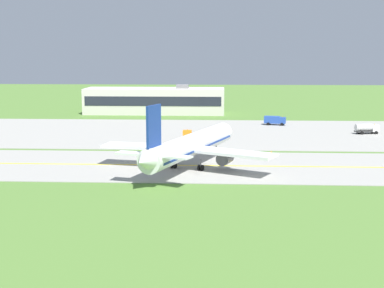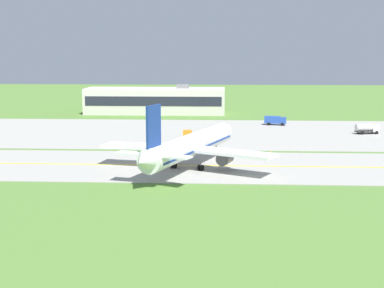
{
  "view_description": "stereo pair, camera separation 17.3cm",
  "coord_description": "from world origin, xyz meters",
  "px_view_note": "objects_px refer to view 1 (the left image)",
  "views": [
    {
      "loc": [
        12.58,
        -99.53,
        20.81
      ],
      "look_at": [
        7.39,
        0.5,
        4.0
      ],
      "focal_mm": 51.88,
      "sensor_mm": 36.0,
      "label": 1
    },
    {
      "loc": [
        12.76,
        -99.52,
        20.81
      ],
      "look_at": [
        7.39,
        0.5,
        4.0
      ],
      "focal_mm": 51.88,
      "sensor_mm": 36.0,
      "label": 2
    }
  ],
  "objects_px": {
    "service_truck_baggage": "(367,128)",
    "service_truck_fuel": "(188,135)",
    "airplane_lead": "(190,146)",
    "service_truck_catering": "(275,120)"
  },
  "relations": [
    {
      "from": "airplane_lead",
      "to": "service_truck_baggage",
      "type": "xyz_separation_m",
      "value": [
        42.45,
        43.75,
        -2.6
      ]
    },
    {
      "from": "service_truck_baggage",
      "to": "service_truck_fuel",
      "type": "distance_m",
      "value": 46.19
    },
    {
      "from": "service_truck_baggage",
      "to": "service_truck_fuel",
      "type": "height_order",
      "value": "service_truck_baggage"
    },
    {
      "from": "service_truck_baggage",
      "to": "service_truck_fuel",
      "type": "bearing_deg",
      "value": -166.27
    },
    {
      "from": "airplane_lead",
      "to": "service_truck_baggage",
      "type": "distance_m",
      "value": 61.02
    },
    {
      "from": "service_truck_fuel",
      "to": "airplane_lead",
      "type": "bearing_deg",
      "value": -85.77
    },
    {
      "from": "service_truck_fuel",
      "to": "service_truck_baggage",
      "type": "bearing_deg",
      "value": 13.73
    },
    {
      "from": "service_truck_baggage",
      "to": "service_truck_catering",
      "type": "relative_size",
      "value": 1.0
    },
    {
      "from": "airplane_lead",
      "to": "service_truck_catering",
      "type": "height_order",
      "value": "airplane_lead"
    },
    {
      "from": "airplane_lead",
      "to": "service_truck_fuel",
      "type": "distance_m",
      "value": 33.01
    }
  ]
}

